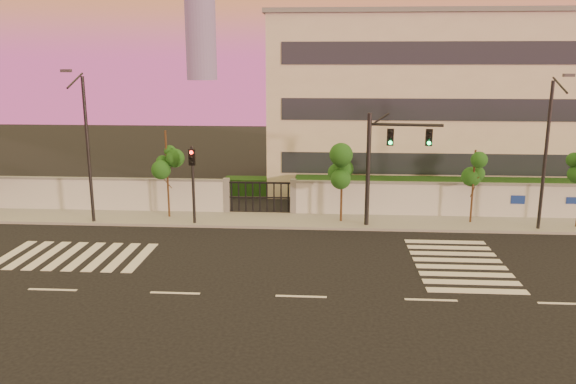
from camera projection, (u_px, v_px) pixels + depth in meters
name	position (u px, v px, depth m)	size (l,w,h in m)	color
ground	(301.00, 297.00, 21.88)	(120.00, 120.00, 0.00)	black
sidewalk	(309.00, 221.00, 32.07)	(60.00, 3.00, 0.15)	gray
perimeter_wall	(312.00, 198.00, 33.30)	(60.00, 0.36, 2.20)	silver
hedge_row	(329.00, 192.00, 35.95)	(41.00, 4.25, 1.80)	black
institutional_building	(437.00, 101.00, 41.29)	(24.40, 12.40, 12.25)	beige
road_markings	(270.00, 262.00, 25.63)	(57.00, 7.62, 0.02)	silver
street_tree_c	(167.00, 154.00, 31.93)	(1.41, 1.12, 5.18)	#382314
street_tree_d	(342.00, 168.00, 31.15)	(1.62, 1.29, 4.35)	#382314
street_tree_e	(474.00, 170.00, 30.95)	(1.36, 1.08, 4.25)	#382314
traffic_signal_main	(383.00, 156.00, 30.19)	(3.98, 0.63, 6.30)	black
traffic_signal_secondary	(193.00, 176.00, 30.82)	(0.35, 0.34, 4.48)	black
streetlight_west	(86.00, 143.00, 30.59)	(0.51, 2.07, 8.59)	black
streetlight_east	(548.00, 149.00, 29.23)	(0.50, 2.02, 8.40)	black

